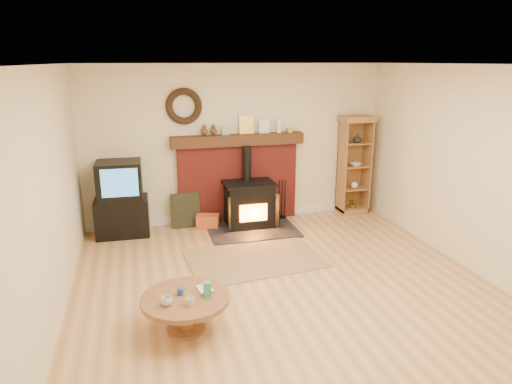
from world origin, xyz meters
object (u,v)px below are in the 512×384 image
object	(u,v)px
tv_unit	(121,200)
coffee_table	(185,303)
wood_stove	(250,206)
curio_cabinet	(354,165)

from	to	relation	value
tv_unit	coffee_table	distance (m)	3.02
wood_stove	coffee_table	world-z (taller)	wood_stove
wood_stove	curio_cabinet	xyz separation A→B (m)	(1.96, 0.28, 0.50)
wood_stove	curio_cabinet	distance (m)	2.04
wood_stove	tv_unit	world-z (taller)	wood_stove
wood_stove	tv_unit	distance (m)	2.02
curio_cabinet	coffee_table	size ratio (longest dim) A/B	1.95
tv_unit	coffee_table	size ratio (longest dim) A/B	1.32
curio_cabinet	coffee_table	xyz separation A→B (m)	(-3.31, -3.02, -0.56)
tv_unit	coffee_table	bearing A→B (deg)	-77.55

